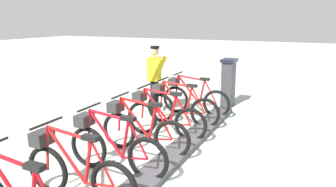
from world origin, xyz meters
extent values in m
plane|color=#AEB8AD|center=(0.00, 0.00, 0.00)|extent=(60.00, 60.00, 0.00)
cube|color=#47474C|center=(0.00, 0.00, 0.05)|extent=(0.44, 6.66, 0.10)
cube|color=#38383D|center=(0.05, -3.87, 0.60)|extent=(0.28, 0.44, 1.20)
cube|color=#194C8C|center=(0.20, -3.87, 0.95)|extent=(0.03, 0.30, 0.40)
cube|color=black|center=(0.05, -3.87, 1.24)|extent=(0.36, 0.52, 0.08)
torus|color=black|center=(0.03, -2.74, 0.33)|extent=(0.67, 0.08, 0.67)
torus|color=black|center=(1.07, -2.72, 0.33)|extent=(0.67, 0.08, 0.67)
cylinder|color=red|center=(0.73, -2.73, 0.61)|extent=(0.60, 0.06, 0.70)
cylinder|color=red|center=(0.39, -2.74, 0.58)|extent=(0.16, 0.05, 0.61)
cylinder|color=red|center=(0.67, -2.73, 0.92)|extent=(0.69, 0.06, 0.11)
cylinder|color=red|center=(0.24, -2.74, 0.31)|extent=(0.43, 0.04, 0.09)
cylinder|color=red|center=(0.18, -2.74, 0.61)|extent=(0.33, 0.04, 0.56)
cylinder|color=red|center=(1.04, -2.72, 0.64)|extent=(0.10, 0.04, 0.62)
cube|color=black|center=(0.33, -2.74, 0.91)|extent=(0.22, 0.10, 0.06)
cylinder|color=black|center=(1.01, -2.72, 1.00)|extent=(0.04, 0.54, 0.03)
cube|color=#2D2D2D|center=(1.12, -2.72, 0.78)|extent=(0.21, 0.28, 0.18)
torus|color=black|center=(0.03, -1.91, 0.33)|extent=(0.67, 0.08, 0.67)
torus|color=black|center=(1.07, -1.88, 0.33)|extent=(0.67, 0.08, 0.67)
cylinder|color=red|center=(0.73, -1.89, 0.61)|extent=(0.60, 0.06, 0.70)
cylinder|color=red|center=(0.39, -1.90, 0.58)|extent=(0.16, 0.05, 0.61)
cylinder|color=red|center=(0.67, -1.89, 0.92)|extent=(0.69, 0.06, 0.11)
cylinder|color=red|center=(0.24, -1.90, 0.31)|extent=(0.43, 0.04, 0.09)
cylinder|color=red|center=(0.18, -1.90, 0.61)|extent=(0.33, 0.04, 0.56)
cylinder|color=red|center=(1.04, -1.88, 0.64)|extent=(0.10, 0.04, 0.62)
cube|color=black|center=(0.33, -1.90, 0.91)|extent=(0.22, 0.10, 0.06)
cylinder|color=black|center=(1.01, -1.88, 1.00)|extent=(0.04, 0.54, 0.03)
cube|color=#2D2D2D|center=(1.12, -1.88, 0.78)|extent=(0.21, 0.28, 0.18)
torus|color=black|center=(0.03, -1.07, 0.33)|extent=(0.67, 0.08, 0.67)
torus|color=black|center=(1.07, -1.05, 0.33)|extent=(0.67, 0.08, 0.67)
cylinder|color=red|center=(0.73, -1.05, 0.61)|extent=(0.60, 0.06, 0.70)
cylinder|color=red|center=(0.39, -1.06, 0.58)|extent=(0.16, 0.05, 0.61)
cylinder|color=red|center=(0.67, -1.05, 0.92)|extent=(0.69, 0.06, 0.11)
cylinder|color=red|center=(0.24, -1.06, 0.31)|extent=(0.43, 0.04, 0.09)
cylinder|color=red|center=(0.18, -1.06, 0.61)|extent=(0.33, 0.04, 0.56)
cylinder|color=red|center=(1.04, -1.05, 0.64)|extent=(0.10, 0.04, 0.62)
cube|color=black|center=(0.33, -1.06, 0.91)|extent=(0.22, 0.10, 0.06)
cylinder|color=black|center=(1.01, -1.05, 1.00)|extent=(0.04, 0.54, 0.03)
cube|color=#2D2D2D|center=(1.12, -1.04, 0.78)|extent=(0.21, 0.28, 0.18)
torus|color=black|center=(0.03, -0.23, 0.33)|extent=(0.67, 0.08, 0.67)
torus|color=black|center=(1.07, -0.21, 0.33)|extent=(0.67, 0.08, 0.67)
cylinder|color=red|center=(0.73, -0.21, 0.61)|extent=(0.60, 0.06, 0.70)
cylinder|color=red|center=(0.39, -0.22, 0.58)|extent=(0.16, 0.05, 0.61)
cylinder|color=red|center=(0.67, -0.22, 0.92)|extent=(0.69, 0.06, 0.11)
cylinder|color=red|center=(0.24, -0.23, 0.31)|extent=(0.43, 0.04, 0.09)
cylinder|color=red|center=(0.18, -0.23, 0.61)|extent=(0.33, 0.04, 0.56)
cylinder|color=red|center=(1.04, -0.21, 0.64)|extent=(0.10, 0.04, 0.62)
cube|color=black|center=(0.33, -0.22, 0.91)|extent=(0.22, 0.10, 0.06)
cylinder|color=black|center=(1.01, -0.21, 1.00)|extent=(0.04, 0.54, 0.03)
cube|color=#2D2D2D|center=(1.12, -0.21, 0.78)|extent=(0.21, 0.28, 0.18)
torus|color=black|center=(0.03, 0.61, 0.33)|extent=(0.67, 0.08, 0.67)
torus|color=black|center=(1.07, 0.63, 0.33)|extent=(0.67, 0.08, 0.67)
cylinder|color=red|center=(0.73, 0.62, 0.61)|extent=(0.60, 0.06, 0.70)
cylinder|color=red|center=(0.39, 0.62, 0.58)|extent=(0.16, 0.05, 0.61)
cylinder|color=red|center=(0.67, 0.62, 0.92)|extent=(0.69, 0.06, 0.11)
cylinder|color=red|center=(0.24, 0.61, 0.31)|extent=(0.43, 0.04, 0.09)
cylinder|color=red|center=(0.18, 0.61, 0.61)|extent=(0.33, 0.04, 0.56)
cylinder|color=red|center=(1.04, 0.63, 0.64)|extent=(0.10, 0.04, 0.62)
cube|color=black|center=(0.33, 0.61, 0.91)|extent=(0.22, 0.10, 0.06)
cylinder|color=black|center=(1.01, 0.63, 1.00)|extent=(0.04, 0.54, 0.03)
cube|color=#2D2D2D|center=(1.12, 0.63, 0.78)|extent=(0.21, 0.28, 0.18)
torus|color=black|center=(0.03, 1.45, 0.33)|extent=(0.67, 0.08, 0.67)
torus|color=black|center=(1.07, 1.47, 0.33)|extent=(0.67, 0.08, 0.67)
cylinder|color=red|center=(0.73, 1.46, 0.61)|extent=(0.60, 0.06, 0.70)
cylinder|color=red|center=(0.39, 1.45, 0.58)|extent=(0.16, 0.05, 0.61)
cylinder|color=red|center=(0.67, 1.46, 0.92)|extent=(0.69, 0.06, 0.11)
cylinder|color=red|center=(0.24, 1.45, 0.31)|extent=(0.43, 0.04, 0.09)
cylinder|color=red|center=(0.18, 1.45, 0.61)|extent=(0.33, 0.04, 0.56)
cylinder|color=red|center=(1.04, 1.47, 0.64)|extent=(0.10, 0.04, 0.62)
cube|color=black|center=(0.33, 1.45, 0.91)|extent=(0.22, 0.10, 0.06)
cylinder|color=black|center=(1.01, 1.47, 1.00)|extent=(0.04, 0.54, 0.03)
cube|color=#2D2D2D|center=(1.12, 1.47, 0.78)|extent=(0.21, 0.28, 0.18)
cylinder|color=red|center=(0.73, 2.30, 0.61)|extent=(0.60, 0.06, 0.70)
cylinder|color=red|center=(0.67, 2.30, 0.92)|extent=(0.69, 0.06, 0.11)
cube|color=black|center=(0.33, 2.29, 0.91)|extent=(0.22, 0.10, 0.06)
cube|color=white|center=(1.54, -2.66, 0.05)|extent=(0.28, 0.16, 0.10)
cube|color=white|center=(1.62, -2.42, 0.05)|extent=(0.28, 0.16, 0.10)
cylinder|color=black|center=(1.60, -2.64, 0.43)|extent=(0.15, 0.15, 0.82)
cylinder|color=black|center=(1.56, -2.44, 0.43)|extent=(0.15, 0.15, 0.82)
cube|color=yellow|center=(1.58, -2.54, 1.10)|extent=(0.34, 0.44, 0.56)
cylinder|color=yellow|center=(1.54, -2.82, 1.13)|extent=(0.35, 0.17, 0.57)
cylinder|color=yellow|center=(1.43, -2.31, 1.13)|extent=(0.35, 0.17, 0.57)
sphere|color=tan|center=(1.58, -2.54, 1.53)|extent=(0.22, 0.22, 0.22)
cylinder|color=black|center=(1.56, -2.55, 1.63)|extent=(0.22, 0.22, 0.06)
camera|label=1|loc=(-2.04, 4.25, 2.30)|focal=33.61mm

